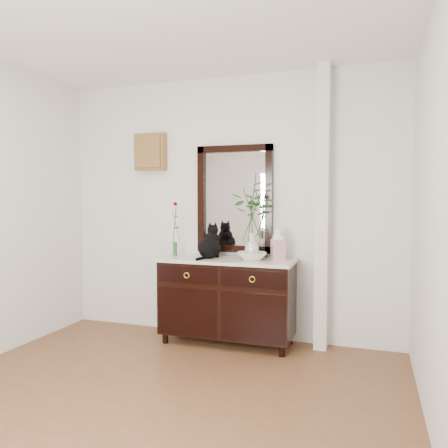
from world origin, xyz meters
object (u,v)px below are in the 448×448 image
(sideboard, at_px, (227,296))
(lotus_bowl, at_px, (252,256))
(cat, at_px, (210,241))
(ginger_jar, at_px, (278,244))

(sideboard, height_order, lotus_bowl, lotus_bowl)
(cat, height_order, ginger_jar, cat)
(sideboard, xyz_separation_m, lotus_bowl, (0.25, 0.01, 0.41))
(lotus_bowl, xyz_separation_m, ginger_jar, (0.25, 0.02, 0.13))
(sideboard, bearing_deg, cat, -174.59)
(ginger_jar, bearing_deg, sideboard, -176.63)
(sideboard, height_order, cat, cat)
(sideboard, bearing_deg, lotus_bowl, 2.97)
(sideboard, xyz_separation_m, ginger_jar, (0.50, 0.03, 0.54))
(lotus_bowl, bearing_deg, sideboard, -177.03)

